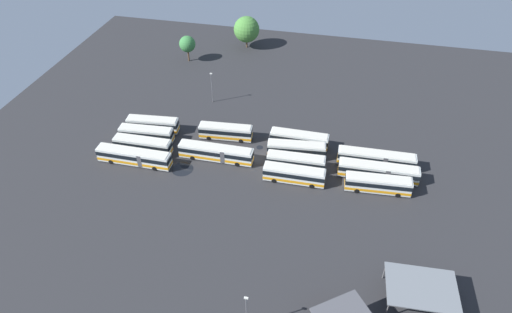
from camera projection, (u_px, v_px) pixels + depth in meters
The scene contains 23 objects.
ground_plane at pixel (257, 158), 92.30m from camera, with size 127.78×127.78×0.00m, color #28282B.
bus_row0_slot1 at pixel (376, 159), 89.37m from camera, with size 15.41×2.92×3.35m.
bus_row0_slot2 at pixel (379, 171), 86.39m from camera, with size 15.41×2.90×3.35m.
bus_row0_slot3 at pixel (378, 184), 83.63m from camera, with size 12.36×3.37×3.35m.
bus_row1_slot0 at pixel (299, 139), 94.45m from camera, with size 12.31×2.71×3.35m.
bus_row1_slot1 at pixel (296, 149), 91.71m from camera, with size 12.09×3.79×3.35m.
bus_row1_slot2 at pixel (296, 162), 88.60m from camera, with size 11.62×2.94×3.35m.
bus_row1_slot3 at pixel (294, 174), 85.70m from camera, with size 11.91×2.71×3.35m.
bus_row2_slot0 at pixel (226, 132), 96.54m from camera, with size 11.64×3.48×3.35m.
bus_row2_slot2 at pixel (216, 153), 90.88m from camera, with size 15.37×2.67×3.35m.
bus_row3_slot0 at pixel (153, 124), 98.69m from camera, with size 11.55×3.67×3.35m.
bus_row3_slot1 at pixel (146, 134), 95.89m from camera, with size 11.75×3.38×3.35m.
bus_row3_slot2 at pixel (143, 145), 92.86m from camera, with size 12.22×2.77×3.35m.
bus_row3_slot3 at pixel (134, 157), 89.89m from camera, with size 15.37×2.63×3.35m.
maintenance_shelter at pixel (422, 288), 64.04m from camera, with size 10.49×8.01×3.64m.
lamp_post_far_corner at pixel (246, 311), 60.48m from camera, with size 0.56×0.28×7.31m.
lamp_post_by_building at pixel (212, 86), 106.51m from camera, with size 0.56×0.28×7.82m.
tree_northwest at pixel (187, 44), 122.86m from camera, with size 4.48×4.48×7.29m.
tree_west_edge at pixel (247, 29), 129.23m from camera, with size 7.45×7.45×9.29m.
puddle_near_shelter at pixel (260, 147), 95.12m from camera, with size 1.45×1.45×0.01m, color black.
puddle_front_lane at pixel (233, 154), 93.34m from camera, with size 2.15×2.15×0.01m, color black.
puddle_centre_drain at pixel (394, 159), 92.17m from camera, with size 2.54×2.54×0.01m, color black.
puddle_between_rows at pixel (183, 169), 89.62m from camera, with size 4.39×4.39×0.01m, color black.
Camera 1 is at (-15.65, 69.60, 58.57)m, focal length 31.32 mm.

